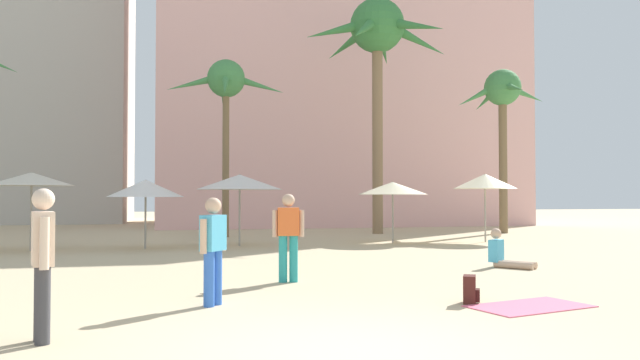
{
  "coord_description": "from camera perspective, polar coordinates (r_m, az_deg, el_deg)",
  "views": [
    {
      "loc": [
        -1.75,
        -6.07,
        1.62
      ],
      "look_at": [
        0.65,
        4.16,
        1.9
      ],
      "focal_mm": 34.4,
      "sensor_mm": 36.0,
      "label": 1
    }
  ],
  "objects": [
    {
      "name": "person_far_right",
      "position": [
        9.26,
        -9.92,
        -6.11
      ],
      "size": [
        0.44,
        0.54,
        1.6
      ],
      "rotation": [
        0.0,
        0.0,
        5.64
      ],
      "color": "blue",
      "rests_on": "ground"
    },
    {
      "name": "cafe_umbrella_0",
      "position": [
        19.56,
        -15.91,
        -0.76
      ],
      "size": [
        2.33,
        2.33,
        2.12
      ],
      "color": "gray",
      "rests_on": "ground"
    },
    {
      "name": "person_far_left",
      "position": [
        11.6,
        -2.97,
        -5.01
      ],
      "size": [
        0.61,
        0.27,
        1.66
      ],
      "rotation": [
        0.0,
        0.0,
        4.58
      ],
      "color": "teal",
      "rests_on": "ground"
    },
    {
      "name": "backpack",
      "position": [
        9.66,
        13.8,
        -9.9
      ],
      "size": [
        0.33,
        0.35,
        0.42
      ],
      "rotation": [
        0.0,
        0.0,
        5.78
      ],
      "color": "#461F1A",
      "rests_on": "ground"
    },
    {
      "name": "hotel_pink",
      "position": [
        37.91,
        1.0,
        10.58
      ],
      "size": [
        20.2,
        11.9,
        19.12
      ],
      "primitive_type": "cube",
      "color": "beige",
      "rests_on": "ground"
    },
    {
      "name": "beach_towel",
      "position": [
        9.64,
        18.94,
        -11.05
      ],
      "size": [
        1.93,
        1.37,
        0.01
      ],
      "primitive_type": "cube",
      "rotation": [
        0.0,
        0.0,
        0.25
      ],
      "color": "#EF6684",
      "rests_on": "ground"
    },
    {
      "name": "cafe_umbrella_5",
      "position": [
        22.38,
        15.1,
        -0.12
      ],
      "size": [
        2.2,
        2.2,
        2.4
      ],
      "color": "gray",
      "rests_on": "ground"
    },
    {
      "name": "palm_tree_far_left",
      "position": [
        27.42,
        5.35,
        13.02
      ],
      "size": [
        6.61,
        5.97,
        10.22
      ],
      "color": "#896B4C",
      "rests_on": "ground"
    },
    {
      "name": "person_mid_left",
      "position": [
        7.5,
        -24.39,
        -6.61
      ],
      "size": [
        0.31,
        0.61,
        1.71
      ],
      "rotation": [
        0.0,
        0.0,
        3.4
      ],
      "color": "#3D3D42",
      "rests_on": "ground"
    },
    {
      "name": "cafe_umbrella_1",
      "position": [
        21.36,
        6.78,
        -0.77
      ],
      "size": [
        2.42,
        2.42,
        2.11
      ],
      "color": "gray",
      "rests_on": "ground"
    },
    {
      "name": "person_near_left",
      "position": [
        14.6,
        16.78,
        -6.65
      ],
      "size": [
        0.91,
        1.02,
        0.88
      ],
      "rotation": [
        0.0,
        0.0,
        5.38
      ],
      "color": "#D1A889",
      "rests_on": "ground"
    },
    {
      "name": "palm_tree_left",
      "position": [
        28.32,
        16.6,
        7.21
      ],
      "size": [
        4.27,
        4.32,
        7.2
      ],
      "color": "brown",
      "rests_on": "ground"
    },
    {
      "name": "palm_tree_center",
      "position": [
        24.94,
        -8.74,
        8.49
      ],
      "size": [
        4.68,
        4.54,
        7.06
      ],
      "color": "brown",
      "rests_on": "ground"
    },
    {
      "name": "cafe_umbrella_3",
      "position": [
        20.04,
        -25.25,
        0.07
      ],
      "size": [
        2.44,
        2.44,
        2.33
      ],
      "color": "gray",
      "rests_on": "ground"
    },
    {
      "name": "ground",
      "position": [
        6.52,
        2.9,
        -15.88
      ],
      "size": [
        120.0,
        120.0,
        0.0
      ],
      "primitive_type": "plane",
      "color": "#C6B28C"
    },
    {
      "name": "cafe_umbrella_4",
      "position": [
        20.07,
        -7.48,
        -0.19
      ],
      "size": [
        2.79,
        2.79,
        2.32
      ],
      "color": "gray",
      "rests_on": "ground"
    }
  ]
}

